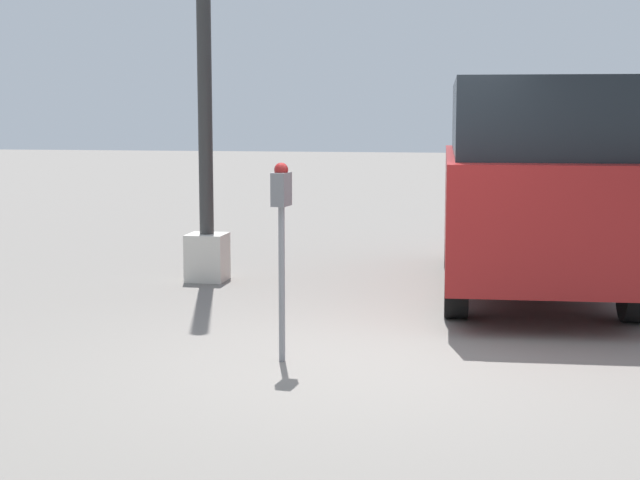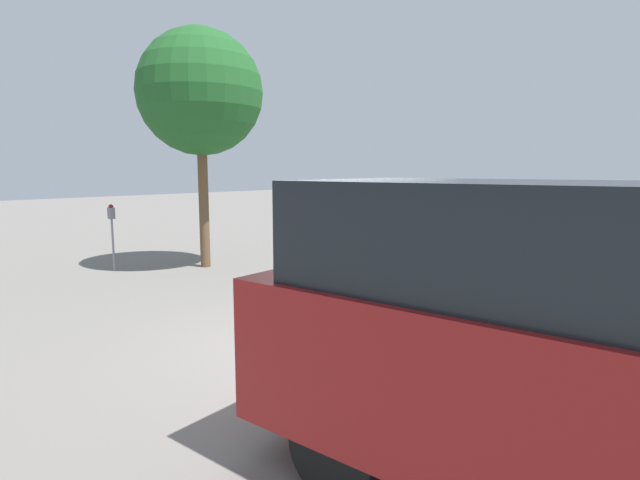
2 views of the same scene
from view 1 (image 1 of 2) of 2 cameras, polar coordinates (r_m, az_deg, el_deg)
name	(u,v)px [view 1 (image 1 of 2)]	position (r m, az deg, el deg)	size (l,w,h in m)	color
ground_plane	(368,362)	(7.79, 2.83, -7.11)	(80.00, 80.00, 0.00)	slate
parking_meter_near	(281,216)	(7.61, -2.26, 1.41)	(0.21, 0.13, 1.57)	gray
lamp_post	(205,123)	(11.37, -6.70, 6.78)	(0.44, 0.44, 5.55)	beige
parked_van	(533,180)	(10.85, 12.28, 3.43)	(4.97, 2.13, 2.28)	maroon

